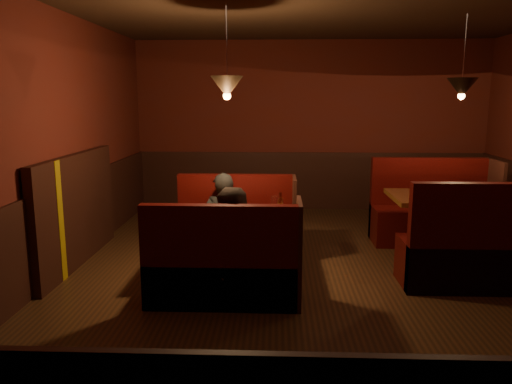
{
  "coord_description": "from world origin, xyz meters",
  "views": [
    {
      "loc": [
        -0.59,
        -5.2,
        1.94
      ],
      "look_at": [
        -0.8,
        0.02,
        0.95
      ],
      "focal_mm": 35.0,
      "sensor_mm": 36.0,
      "label": 1
    }
  ],
  "objects_px": {
    "second_bench_near": "(483,255)",
    "diner_b": "(236,228)",
    "main_table": "(230,228)",
    "second_table": "(452,213)",
    "second_bench_far": "(432,216)",
    "diner_a": "(223,201)",
    "main_bench_far": "(237,230)",
    "main_bench_near": "(224,272)"
  },
  "relations": [
    {
      "from": "second_bench_near",
      "to": "diner_b",
      "type": "relative_size",
      "value": 1.08
    },
    {
      "from": "second_bench_near",
      "to": "diner_b",
      "type": "bearing_deg",
      "value": -170.35
    },
    {
      "from": "main_table",
      "to": "second_table",
      "type": "height_order",
      "value": "main_table"
    },
    {
      "from": "second_bench_near",
      "to": "second_bench_far",
      "type": "bearing_deg",
      "value": 90.0
    },
    {
      "from": "second_bench_near",
      "to": "diner_a",
      "type": "xyz_separation_m",
      "value": [
        -2.76,
        0.93,
        0.34
      ]
    },
    {
      "from": "main_bench_far",
      "to": "main_bench_near",
      "type": "relative_size",
      "value": 1.0
    },
    {
      "from": "second_table",
      "to": "diner_b",
      "type": "relative_size",
      "value": 0.98
    },
    {
      "from": "main_table",
      "to": "main_bench_far",
      "type": "relative_size",
      "value": 0.91
    },
    {
      "from": "diner_a",
      "to": "diner_b",
      "type": "distance_m",
      "value": 1.38
    },
    {
      "from": "main_table",
      "to": "main_bench_near",
      "type": "relative_size",
      "value": 0.91
    },
    {
      "from": "main_table",
      "to": "second_bench_near",
      "type": "height_order",
      "value": "second_bench_near"
    },
    {
      "from": "main_table",
      "to": "second_bench_near",
      "type": "xyz_separation_m",
      "value": [
        2.62,
        -0.26,
        -0.19
      ]
    },
    {
      "from": "second_table",
      "to": "second_bench_near",
      "type": "xyz_separation_m",
      "value": [
        0.03,
        -0.86,
        -0.24
      ]
    },
    {
      "from": "main_bench_far",
      "to": "main_bench_near",
      "type": "xyz_separation_m",
      "value": [
        0.0,
        -1.52,
        0.0
      ]
    },
    {
      "from": "main_table",
      "to": "main_bench_near",
      "type": "xyz_separation_m",
      "value": [
        0.02,
        -0.76,
        -0.23
      ]
    },
    {
      "from": "diner_a",
      "to": "second_bench_near",
      "type": "bearing_deg",
      "value": 161.02
    },
    {
      "from": "main_bench_far",
      "to": "second_bench_far",
      "type": "bearing_deg",
      "value": 15.13
    },
    {
      "from": "diner_b",
      "to": "diner_a",
      "type": "bearing_deg",
      "value": 100.3
    },
    {
      "from": "main_table",
      "to": "diner_a",
      "type": "relative_size",
      "value": 0.95
    },
    {
      "from": "main_bench_far",
      "to": "diner_a",
      "type": "xyz_separation_m",
      "value": [
        -0.16,
        -0.09,
        0.39
      ]
    },
    {
      "from": "second_table",
      "to": "diner_a",
      "type": "height_order",
      "value": "diner_a"
    },
    {
      "from": "main_bench_near",
      "to": "second_bench_near",
      "type": "relative_size",
      "value": 0.92
    },
    {
      "from": "second_table",
      "to": "diner_a",
      "type": "relative_size",
      "value": 1.02
    },
    {
      "from": "main_bench_near",
      "to": "diner_b",
      "type": "height_order",
      "value": "diner_b"
    },
    {
      "from": "second_bench_far",
      "to": "diner_b",
      "type": "relative_size",
      "value": 1.08
    },
    {
      "from": "diner_a",
      "to": "diner_b",
      "type": "relative_size",
      "value": 0.96
    },
    {
      "from": "second_table",
      "to": "second_bench_near",
      "type": "height_order",
      "value": "second_bench_near"
    },
    {
      "from": "main_bench_far",
      "to": "diner_a",
      "type": "height_order",
      "value": "diner_a"
    },
    {
      "from": "main_bench_near",
      "to": "diner_a",
      "type": "bearing_deg",
      "value": 96.21
    },
    {
      "from": "diner_a",
      "to": "diner_b",
      "type": "height_order",
      "value": "diner_b"
    },
    {
      "from": "diner_b",
      "to": "main_bench_far",
      "type": "bearing_deg",
      "value": 93.56
    },
    {
      "from": "main_table",
      "to": "diner_a",
      "type": "bearing_deg",
      "value": 101.83
    },
    {
      "from": "main_bench_far",
      "to": "diner_b",
      "type": "bearing_deg",
      "value": -85.56
    },
    {
      "from": "second_table",
      "to": "second_bench_near",
      "type": "bearing_deg",
      "value": -87.8
    },
    {
      "from": "main_bench_near",
      "to": "second_bench_near",
      "type": "bearing_deg",
      "value": 10.89
    },
    {
      "from": "second_bench_far",
      "to": "second_bench_near",
      "type": "height_order",
      "value": "same"
    },
    {
      "from": "main_table",
      "to": "diner_a",
      "type": "xyz_separation_m",
      "value": [
        -0.14,
        0.67,
        0.15
      ]
    },
    {
      "from": "diner_a",
      "to": "second_table",
      "type": "bearing_deg",
      "value": 178.17
    },
    {
      "from": "second_bench_far",
      "to": "second_bench_near",
      "type": "xyz_separation_m",
      "value": [
        0.0,
        -1.72,
        0.0
      ]
    },
    {
      "from": "second_bench_far",
      "to": "second_bench_near",
      "type": "bearing_deg",
      "value": -90.0
    },
    {
      "from": "main_bench_near",
      "to": "diner_b",
      "type": "bearing_deg",
      "value": 34.58
    },
    {
      "from": "main_bench_far",
      "to": "second_bench_far",
      "type": "relative_size",
      "value": 0.92
    }
  ]
}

